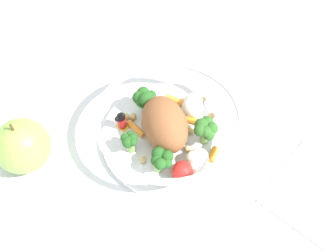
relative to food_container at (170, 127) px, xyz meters
name	(u,v)px	position (x,y,z in m)	size (l,w,h in m)	color
ground_plane	(168,142)	(0.00, 0.00, -0.04)	(2.40, 2.40, 0.00)	white
food_container	(170,127)	(0.00, 0.00, 0.00)	(0.22, 0.22, 0.08)	white
loose_apple	(22,146)	(0.19, 0.09, 0.01)	(0.08, 0.08, 0.09)	#8CB74C
folded_napkin	(319,193)	(-0.23, 0.03, -0.03)	(0.12, 0.14, 0.01)	white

